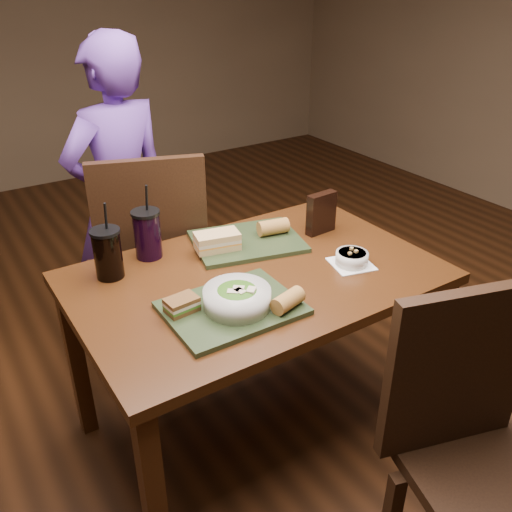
# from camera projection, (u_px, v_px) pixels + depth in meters

# --- Properties ---
(ground) EXTENTS (6.00, 6.00, 0.00)m
(ground) POSITION_uv_depth(u_px,v_px,m) (256.00, 425.00, 2.31)
(ground) COLOR #381C0B
(ground) RESTS_ON ground
(dining_table) EXTENTS (1.30, 0.85, 0.75)m
(dining_table) POSITION_uv_depth(u_px,v_px,m) (256.00, 294.00, 2.00)
(dining_table) COLOR #40210C
(dining_table) RESTS_ON ground
(chair_near) EXTENTS (0.54, 0.55, 1.00)m
(chair_near) POSITION_uv_depth(u_px,v_px,m) (476.00, 443.00, 1.51)
(chair_near) COLOR black
(chair_near) RESTS_ON ground
(chair_far) EXTENTS (0.59, 0.60, 1.07)m
(chair_far) POSITION_uv_depth(u_px,v_px,m) (145.00, 256.00, 2.40)
(chair_far) COLOR black
(chair_far) RESTS_ON ground
(diner) EXTENTS (0.62, 0.48, 1.51)m
(diner) POSITION_uv_depth(u_px,v_px,m) (121.00, 199.00, 2.58)
(diner) COLOR #5F3491
(diner) RESTS_ON ground
(tray_near) EXTENTS (0.42, 0.33, 0.02)m
(tray_near) POSITION_uv_depth(u_px,v_px,m) (232.00, 308.00, 1.74)
(tray_near) COLOR #25321A
(tray_near) RESTS_ON dining_table
(tray_far) EXTENTS (0.48, 0.41, 0.02)m
(tray_far) POSITION_uv_depth(u_px,v_px,m) (247.00, 241.00, 2.17)
(tray_far) COLOR #25321A
(tray_far) RESTS_ON dining_table
(salad_bowl) EXTENTS (0.22, 0.22, 0.07)m
(salad_bowl) POSITION_uv_depth(u_px,v_px,m) (237.00, 297.00, 1.72)
(salad_bowl) COLOR silver
(salad_bowl) RESTS_ON tray_near
(soup_bowl) EXTENTS (0.18, 0.18, 0.06)m
(soup_bowl) POSITION_uv_depth(u_px,v_px,m) (352.00, 258.00, 2.00)
(soup_bowl) COLOR white
(soup_bowl) RESTS_ON dining_table
(sandwich_near) EXTENTS (0.11, 0.08, 0.05)m
(sandwich_near) POSITION_uv_depth(u_px,v_px,m) (182.00, 305.00, 1.70)
(sandwich_near) COLOR #593819
(sandwich_near) RESTS_ON tray_near
(sandwich_far) EXTENTS (0.18, 0.13, 0.07)m
(sandwich_far) POSITION_uv_depth(u_px,v_px,m) (217.00, 241.00, 2.07)
(sandwich_far) COLOR tan
(sandwich_far) RESTS_ON tray_far
(baguette_near) EXTENTS (0.12, 0.08, 0.06)m
(baguette_near) POSITION_uv_depth(u_px,v_px,m) (288.00, 300.00, 1.71)
(baguette_near) COLOR #AD7533
(baguette_near) RESTS_ON tray_near
(baguette_far) EXTENTS (0.13, 0.08, 0.06)m
(baguette_far) POSITION_uv_depth(u_px,v_px,m) (273.00, 227.00, 2.19)
(baguette_far) COLOR #AD7533
(baguette_far) RESTS_ON tray_far
(cup_cola) EXTENTS (0.10, 0.10, 0.28)m
(cup_cola) POSITION_uv_depth(u_px,v_px,m) (108.00, 253.00, 1.89)
(cup_cola) COLOR black
(cup_cola) RESTS_ON dining_table
(cup_berry) EXTENTS (0.11, 0.11, 0.29)m
(cup_berry) POSITION_uv_depth(u_px,v_px,m) (147.00, 234.00, 2.03)
(cup_berry) COLOR black
(cup_berry) RESTS_ON dining_table
(chip_bag) EXTENTS (0.13, 0.05, 0.17)m
(chip_bag) POSITION_uv_depth(u_px,v_px,m) (321.00, 213.00, 2.22)
(chip_bag) COLOR black
(chip_bag) RESTS_ON dining_table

